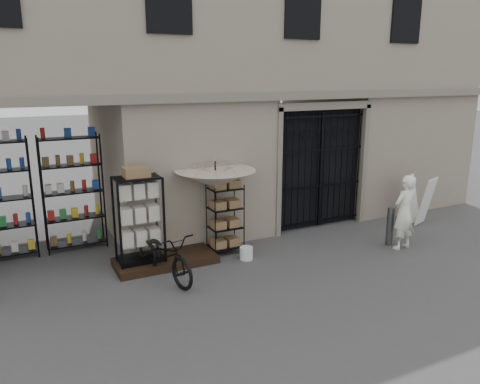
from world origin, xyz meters
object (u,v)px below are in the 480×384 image
wire_rack (225,220)px  easel_sign (419,200)px  steel_bollard (390,226)px  bicycle (165,279)px  market_umbrella (215,174)px  white_bucket (246,253)px  display_cabinet (139,224)px  shopkeeper (401,248)px

wire_rack → easel_sign: (5.23, -0.37, -0.11)m
steel_bollard → bicycle: bearing=174.4°
bicycle → market_umbrella: bearing=15.0°
market_umbrella → white_bucket: market_umbrella is taller
white_bucket → market_umbrella: bearing=123.4°
display_cabinet → white_bucket: (2.05, -0.52, -0.78)m
market_umbrella → easel_sign: bearing=-4.7°
bicycle → steel_bollard: 5.09m
wire_rack → bicycle: bearing=-130.6°
white_bucket → shopkeeper: 3.47m
bicycle → easel_sign: size_ratio=1.49×
bicycle → easel_sign: easel_sign is taller
bicycle → easel_sign: 6.83m
white_bucket → bicycle: (-1.79, -0.18, -0.13)m
market_umbrella → white_bucket: 1.75m
market_umbrella → bicycle: 2.35m
display_cabinet → shopkeeper: (5.39, -1.48, -0.91)m
shopkeeper → wire_rack: bearing=-31.6°
shopkeeper → market_umbrella: bearing=-31.6°
white_bucket → easel_sign: (5.00, 0.17, 0.49)m
steel_bollard → easel_sign: easel_sign is taller
display_cabinet → steel_bollard: display_cabinet is taller
white_bucket → steel_bollard: size_ratio=0.32×
display_cabinet → easel_sign: size_ratio=1.52×
market_umbrella → bicycle: bearing=-150.4°
market_umbrella → easel_sign: size_ratio=1.99×
wire_rack → white_bucket: 0.84m
wire_rack → shopkeeper: bearing=2.1°
white_bucket → shopkeeper: white_bucket is taller
display_cabinet → steel_bollard: 5.46m
white_bucket → bicycle: bearing=-174.4°
steel_bollard → white_bucket: bearing=168.4°
steel_bollard → shopkeeper: steel_bollard is taller
wire_rack → bicycle: wire_rack is taller
bicycle → shopkeeper: bearing=-23.2°
display_cabinet → bicycle: display_cabinet is taller
white_bucket → steel_bollard: (3.25, -0.67, 0.30)m
wire_rack → white_bucket: bearing=-42.3°
bicycle → steel_bollard: bearing=-20.2°
wire_rack → shopkeeper: 3.93m
bicycle → steel_bollard: (5.05, -0.49, 0.43)m
wire_rack → white_bucket: wire_rack is taller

